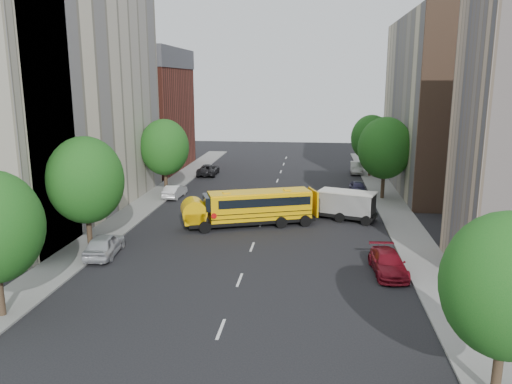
% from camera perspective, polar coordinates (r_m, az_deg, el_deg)
% --- Properties ---
extents(ground, '(120.00, 120.00, 0.00)m').
position_cam_1_polar(ground, '(37.25, -0.06, -5.32)').
color(ground, black).
rests_on(ground, ground).
extents(sidewalk_left, '(3.00, 80.00, 0.12)m').
position_cam_1_polar(sidewalk_left, '(44.62, -14.13, -2.59)').
color(sidewalk_left, slate).
rests_on(sidewalk_left, ground).
extents(sidewalk_right, '(3.00, 80.00, 0.12)m').
position_cam_1_polar(sidewalk_right, '(42.43, 16.40, -3.51)').
color(sidewalk_right, slate).
rests_on(sidewalk_right, ground).
extents(lane_markings, '(0.15, 64.00, 0.01)m').
position_cam_1_polar(lane_markings, '(46.82, 1.37, -1.57)').
color(lane_markings, silver).
rests_on(lane_markings, ground).
extents(building_left_cream, '(10.00, 26.00, 20.00)m').
position_cam_1_polar(building_left_cream, '(46.80, -21.94, 9.92)').
color(building_left_cream, beige).
rests_on(building_left_cream, ground).
extents(building_left_redbrick, '(10.00, 15.00, 13.00)m').
position_cam_1_polar(building_left_redbrick, '(67.16, -12.75, 8.06)').
color(building_left_redbrick, maroon).
rests_on(building_left_redbrick, ground).
extents(building_right_far, '(10.00, 22.00, 18.00)m').
position_cam_1_polar(building_right_far, '(56.97, 21.01, 9.30)').
color(building_right_far, beige).
rests_on(building_right_far, ground).
extents(building_right_sidewall, '(10.10, 0.30, 18.00)m').
position_cam_1_polar(building_right_sidewall, '(46.39, 24.30, 8.46)').
color(building_right_sidewall, brown).
rests_on(building_right_sidewall, ground).
extents(street_tree_1, '(5.12, 5.12, 7.90)m').
position_cam_1_polar(street_tree_1, '(35.29, -18.90, 1.29)').
color(street_tree_1, '#38281C').
rests_on(street_tree_1, ground).
extents(street_tree_2, '(4.99, 4.99, 7.71)m').
position_cam_1_polar(street_tree_2, '(51.91, -10.41, 5.05)').
color(street_tree_2, '#38281C').
rests_on(street_tree_2, ground).
extents(street_tree_3, '(4.61, 4.61, 7.11)m').
position_cam_1_polar(street_tree_3, '(19.80, 26.79, -9.54)').
color(street_tree_3, '#38281C').
rests_on(street_tree_3, ground).
extents(street_tree_4, '(5.25, 5.25, 8.10)m').
position_cam_1_polar(street_tree_4, '(50.09, 14.51, 4.88)').
color(street_tree_4, '#38281C').
rests_on(street_tree_4, ground).
extents(street_tree_5, '(4.86, 4.86, 7.51)m').
position_cam_1_polar(street_tree_5, '(61.96, 13.03, 6.02)').
color(street_tree_5, '#38281C').
rests_on(street_tree_5, ground).
extents(school_bus, '(10.36, 5.58, 2.88)m').
position_cam_1_polar(school_bus, '(40.02, -0.70, -1.66)').
color(school_bus, black).
rests_on(school_bus, ground).
extents(safari_truck, '(6.10, 3.83, 2.47)m').
position_cam_1_polar(safari_truck, '(42.55, 9.80, -1.39)').
color(safari_truck, black).
rests_on(safari_truck, ground).
extents(parked_car_0, '(2.27, 4.68, 1.54)m').
position_cam_1_polar(parked_car_0, '(34.96, -16.95, -5.77)').
color(parked_car_0, '#B1B3B9').
rests_on(parked_car_0, ground).
extents(parked_car_1, '(1.64, 4.07, 1.31)m').
position_cam_1_polar(parked_car_1, '(50.59, -9.28, 0.10)').
color(parked_car_1, silver).
rests_on(parked_car_1, ground).
extents(parked_car_2, '(2.43, 4.99, 1.37)m').
position_cam_1_polar(parked_car_2, '(62.21, -5.47, 2.57)').
color(parked_car_2, black).
rests_on(parked_car_2, ground).
extents(parked_car_3, '(2.19, 4.71, 1.33)m').
position_cam_1_polar(parked_car_3, '(31.56, 14.85, -7.84)').
color(parked_car_3, maroon).
rests_on(parked_car_3, ground).
extents(parked_car_4, '(1.72, 3.83, 1.28)m').
position_cam_1_polar(parked_car_4, '(52.69, 11.57, 0.49)').
color(parked_car_4, '#332F53').
rests_on(parked_car_4, ground).
extents(parked_car_5, '(1.74, 4.48, 1.46)m').
position_cam_1_polar(parked_car_5, '(64.33, 11.43, 2.75)').
color(parked_car_5, '#A7A7A2').
rests_on(parked_car_5, ground).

